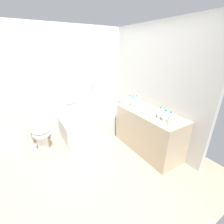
# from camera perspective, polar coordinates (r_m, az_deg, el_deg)

# --- Properties ---
(ground_plane) EXTENTS (3.93, 3.93, 0.00)m
(ground_plane) POSITION_cam_1_polar(r_m,az_deg,el_deg) (3.18, -8.59, -16.28)
(ground_plane) COLOR tan
(wall_back_tiled) EXTENTS (3.33, 0.10, 2.46)m
(wall_back_tiled) POSITION_cam_1_polar(r_m,az_deg,el_deg) (3.72, -17.44, 9.96)
(wall_back_tiled) COLOR silver
(wall_back_tiled) RESTS_ON ground_plane
(wall_right_mirror) EXTENTS (0.10, 2.73, 2.46)m
(wall_right_mirror) POSITION_cam_1_polar(r_m,az_deg,el_deg) (3.43, 14.24, 9.28)
(wall_right_mirror) COLOR silver
(wall_right_mirror) RESTS_ON ground_plane
(bathtub) EXTENTS (1.65, 0.77, 1.24)m
(bathtub) POSITION_cam_1_polar(r_m,az_deg,el_deg) (3.83, -5.94, -4.00)
(bathtub) COLOR silver
(bathtub) RESTS_ON ground_plane
(toilet) EXTENTS (0.39, 0.53, 0.75)m
(toilet) POSITION_cam_1_polar(r_m,az_deg,el_deg) (3.54, -25.19, -6.58)
(toilet) COLOR white
(toilet) RESTS_ON ground_plane
(vanity_counter) EXTENTS (0.60, 1.44, 0.84)m
(vanity_counter) POSITION_cam_1_polar(r_m,az_deg,el_deg) (3.24, 13.15, -6.90)
(vanity_counter) COLOR tan
(vanity_counter) RESTS_ON ground_plane
(sink_basin) EXTENTS (0.31, 0.31, 0.07)m
(sink_basin) POSITION_cam_1_polar(r_m,az_deg,el_deg) (2.97, 14.33, -0.01)
(sink_basin) COLOR white
(sink_basin) RESTS_ON vanity_counter
(sink_faucet) EXTENTS (0.12, 0.15, 0.07)m
(sink_faucet) POSITION_cam_1_polar(r_m,az_deg,el_deg) (3.10, 16.73, 0.65)
(sink_faucet) COLOR #ABABB0
(sink_faucet) RESTS_ON vanity_counter
(water_bottle_0) EXTENTS (0.07, 0.07, 0.22)m
(water_bottle_0) POSITION_cam_1_polar(r_m,az_deg,el_deg) (2.80, 17.45, -0.35)
(water_bottle_0) COLOR silver
(water_bottle_0) RESTS_ON vanity_counter
(water_bottle_1) EXTENTS (0.07, 0.07, 0.21)m
(water_bottle_1) POSITION_cam_1_polar(r_m,az_deg,el_deg) (2.72, 19.19, -1.36)
(water_bottle_1) COLOR silver
(water_bottle_1) RESTS_ON vanity_counter
(water_bottle_2) EXTENTS (0.07, 0.07, 0.25)m
(water_bottle_2) POSITION_cam_1_polar(r_m,az_deg,el_deg) (3.22, 9.04, 3.89)
(water_bottle_2) COLOR silver
(water_bottle_2) RESTS_ON vanity_counter
(water_bottle_3) EXTENTS (0.06, 0.06, 0.20)m
(water_bottle_3) POSITION_cam_1_polar(r_m,az_deg,el_deg) (3.39, 6.60, 4.46)
(water_bottle_3) COLOR silver
(water_bottle_3) RESTS_ON vanity_counter
(water_bottle_4) EXTENTS (0.06, 0.06, 0.22)m
(water_bottle_4) POSITION_cam_1_polar(r_m,az_deg,el_deg) (3.27, 7.63, 3.89)
(water_bottle_4) COLOR silver
(water_bottle_4) RESTS_ON vanity_counter
(water_bottle_5) EXTENTS (0.07, 0.07, 0.20)m
(water_bottle_5) POSITION_cam_1_polar(r_m,az_deg,el_deg) (2.69, 20.85, -1.92)
(water_bottle_5) COLOR silver
(water_bottle_5) RESTS_ON vanity_counter
(drinking_glass_0) EXTENTS (0.08, 0.08, 0.09)m
(drinking_glass_0) POSITION_cam_1_polar(r_m,az_deg,el_deg) (3.14, 9.41, 1.83)
(drinking_glass_0) COLOR white
(drinking_glass_0) RESTS_ON vanity_counter
(drinking_glass_1) EXTENTS (0.08, 0.08, 0.09)m
(drinking_glass_1) POSITION_cam_1_polar(r_m,az_deg,el_deg) (2.63, 21.02, -3.71)
(drinking_glass_1) COLOR white
(drinking_glass_1) RESTS_ON vanity_counter
(toilet_paper_roll) EXTENTS (0.11, 0.11, 0.10)m
(toilet_paper_roll) POSITION_cam_1_polar(r_m,az_deg,el_deg) (3.68, -27.11, -11.93)
(toilet_paper_roll) COLOR white
(toilet_paper_roll) RESTS_ON ground_plane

